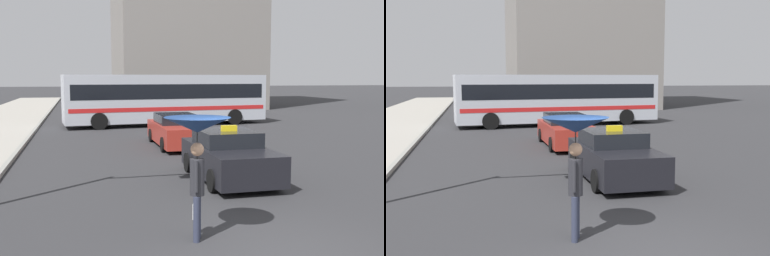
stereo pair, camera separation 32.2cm
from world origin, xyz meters
The scene contains 4 objects.
taxi centered at (1.18, 5.73, 0.66)m, with size 1.91×4.16×1.56m.
sedan_red centered at (1.12, 12.33, 0.65)m, with size 1.91×4.74×1.36m.
city_bus centered at (2.39, 20.84, 1.72)m, with size 12.54×3.67×3.08m.
pedestrian_with_umbrella centered at (-0.94, 1.26, 1.87)m, with size 1.18×1.18×2.21m.
Camera 1 is at (-2.97, -6.27, 2.90)m, focal length 42.00 mm.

